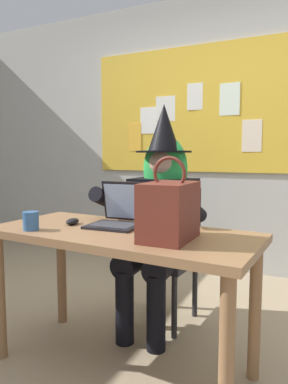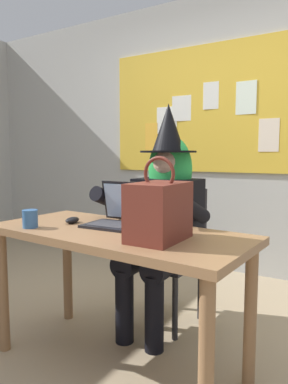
# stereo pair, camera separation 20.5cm
# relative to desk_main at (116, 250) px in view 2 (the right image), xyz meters

# --- Properties ---
(ground_plane) EXTENTS (24.00, 24.00, 0.00)m
(ground_plane) POSITION_rel_desk_main_xyz_m (-0.04, 0.01, -0.63)
(ground_plane) COLOR tan
(wall_back_bulletin) EXTENTS (6.23, 2.05, 2.61)m
(wall_back_bulletin) POSITION_rel_desk_main_xyz_m (-0.04, 1.87, 0.69)
(wall_back_bulletin) COLOR #B2B2AD
(wall_back_bulletin) RESTS_ON ground
(desk_main) EXTENTS (1.41, 0.70, 0.73)m
(desk_main) POSITION_rel_desk_main_xyz_m (0.00, 0.00, 0.00)
(desk_main) COLOR #8E6642
(desk_main) RESTS_ON ground
(chair_at_desk) EXTENTS (0.45, 0.45, 0.89)m
(chair_at_desk) POSITION_rel_desk_main_xyz_m (-0.01, 0.67, -0.13)
(chair_at_desk) COLOR black
(chair_at_desk) RESTS_ON ground
(person_costumed) EXTENTS (0.60, 0.65, 1.44)m
(person_costumed) POSITION_rel_desk_main_xyz_m (-0.01, 0.54, 0.15)
(person_costumed) COLOR black
(person_costumed) RESTS_ON ground
(laptop) EXTENTS (0.28, 0.29, 0.24)m
(laptop) POSITION_rel_desk_main_xyz_m (-0.08, 0.11, 0.16)
(laptop) COLOR black
(laptop) RESTS_ON desk_main
(computer_mouse) EXTENTS (0.08, 0.11, 0.03)m
(computer_mouse) POSITION_rel_desk_main_xyz_m (-0.32, 0.03, 0.12)
(computer_mouse) COLOR black
(computer_mouse) RESTS_ON desk_main
(handbag) EXTENTS (0.20, 0.30, 0.38)m
(handbag) POSITION_rel_desk_main_xyz_m (0.29, -0.07, 0.24)
(handbag) COLOR maroon
(handbag) RESTS_ON desk_main
(coffee_mug) EXTENTS (0.08, 0.08, 0.09)m
(coffee_mug) POSITION_rel_desk_main_xyz_m (-0.42, -0.18, 0.15)
(coffee_mug) COLOR #336099
(coffee_mug) RESTS_ON desk_main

